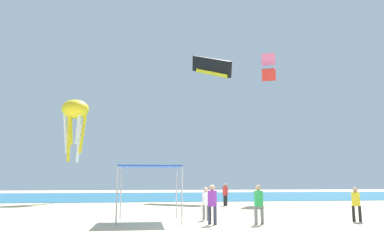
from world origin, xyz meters
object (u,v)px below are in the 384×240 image
at_px(canopy_tent, 150,169).
at_px(person_rightmost, 212,201).
at_px(person_far_shore, 206,201).
at_px(kite_octopus_yellow, 75,113).
at_px(person_leftmost, 356,201).
at_px(person_central, 225,192).
at_px(kite_parafoil_black, 211,67).
at_px(kite_box_pink, 269,67).
at_px(person_near_tent, 259,201).

relative_size(canopy_tent, person_rightmost, 1.69).
height_order(person_far_shore, kite_octopus_yellow, kite_octopus_yellow).
bearing_deg(person_leftmost, person_central, 126.70).
bearing_deg(person_far_shore, person_leftmost, 41.86).
bearing_deg(person_far_shore, kite_parafoil_black, 133.27).
xyz_separation_m(person_rightmost, kite_parafoil_black, (4.11, 22.05, 13.35)).
relative_size(person_rightmost, kite_box_pink, 0.55).
xyz_separation_m(person_near_tent, kite_octopus_yellow, (-11.64, 18.45, 7.16)).
distance_m(canopy_tent, kite_octopus_yellow, 18.86).
bearing_deg(person_rightmost, person_central, -55.18).
distance_m(person_leftmost, person_far_shore, 7.21).
relative_size(person_far_shore, kite_octopus_yellow, 0.27).
bearing_deg(kite_box_pink, person_far_shore, -98.75).
bearing_deg(kite_parafoil_black, person_rightmost, -49.14).
xyz_separation_m(canopy_tent, kite_box_pink, (12.02, 16.26, 10.77)).
distance_m(canopy_tent, person_leftmost, 10.04).
bearing_deg(person_far_shore, kite_box_pink, 114.77).
bearing_deg(person_rightmost, person_far_shore, -40.58).
bearing_deg(person_near_tent, person_far_shore, -53.73).
xyz_separation_m(person_leftmost, person_rightmost, (-7.05, -0.28, 0.08)).
xyz_separation_m(person_far_shore, kite_box_pink, (9.22, 15.98, 12.31)).
distance_m(kite_parafoil_black, kite_box_pink, 6.71).
relative_size(person_central, kite_box_pink, 0.54).
bearing_deg(person_central, kite_octopus_yellow, 104.85).
xyz_separation_m(person_near_tent, person_far_shore, (-2.07, 2.05, -0.08)).
bearing_deg(person_leftmost, kite_parafoil_black, 115.61).
relative_size(canopy_tent, person_near_tent, 1.70).
relative_size(kite_parafoil_black, kite_box_pink, 1.64).
xyz_separation_m(person_central, person_far_shore, (-3.17, -9.75, -0.06)).
bearing_deg(person_near_tent, kite_octopus_yellow, -66.69).
relative_size(person_central, kite_parafoil_black, 0.33).
bearing_deg(canopy_tent, person_far_shore, 5.53).
bearing_deg(kite_octopus_yellow, person_rightmost, 173.80).
relative_size(canopy_tent, person_far_shore, 1.84).
distance_m(person_rightmost, kite_box_pink, 23.54).
relative_size(person_central, person_rightmost, 0.98).
relative_size(person_leftmost, person_rightmost, 0.92).
distance_m(person_near_tent, kite_octopus_yellow, 22.96).
distance_m(person_rightmost, kite_octopus_yellow, 21.83).
bearing_deg(person_central, person_far_shore, -155.60).
xyz_separation_m(person_central, kite_octopus_yellow, (-12.74, 6.64, 7.17)).
bearing_deg(person_rightmost, kite_box_pink, -67.19).
xyz_separation_m(person_rightmost, kite_octopus_yellow, (-9.55, 18.28, 7.15)).
height_order(person_near_tent, person_central, person_near_tent).
height_order(person_rightmost, kite_box_pink, kite_box_pink).
bearing_deg(person_rightmost, kite_parafoil_black, -50.42).
height_order(person_far_shore, kite_parafoil_black, kite_parafoil_black).
distance_m(canopy_tent, kite_box_pink, 22.91).
xyz_separation_m(person_leftmost, kite_box_pink, (2.19, 17.59, 12.31)).
distance_m(person_far_shore, kite_parafoil_black, 24.57).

